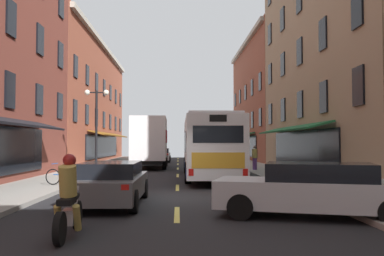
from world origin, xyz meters
TOP-DOWN VIEW (x-y plane):
  - ground_plane at (0.00, 0.00)m, footprint 34.80×80.00m
  - lane_centre_dashes at (0.00, -0.25)m, footprint 0.14×73.90m
  - sidewalk_left at (-5.90, 0.00)m, footprint 3.00×80.00m
  - sidewalk_right at (5.90, 0.00)m, footprint 3.00×80.00m
  - transit_bus at (1.68, 7.74)m, footprint 2.70×11.16m
  - box_truck at (-2.06, 16.56)m, footprint 2.55×8.00m
  - sedan_near at (-1.99, -1.81)m, footprint 1.93×4.58m
  - sedan_mid at (-1.76, 26.56)m, footprint 2.03×4.24m
  - sedan_far at (3.45, -4.11)m, footprint 5.10×3.09m
  - motorcycle_rider at (-2.15, -6.09)m, footprint 0.62×2.07m
  - bicycle_near at (-4.67, 2.83)m, footprint 1.68×0.54m
  - pedestrian_mid at (5.04, 12.40)m, footprint 0.36×0.36m
  - street_lamp_twin at (-4.74, 9.64)m, footprint 1.42×0.32m

SIDE VIEW (x-z plane):
  - ground_plane at x=0.00m, z-range -0.10..0.00m
  - lane_centre_dashes at x=0.00m, z-range 0.00..0.01m
  - sidewalk_left at x=-5.90m, z-range 0.00..0.14m
  - sidewalk_right at x=5.90m, z-range 0.00..0.14m
  - bicycle_near at x=-4.67m, z-range 0.05..0.96m
  - sedan_near at x=-1.99m, z-range 0.02..1.32m
  - sedan_far at x=3.45m, z-range 0.02..1.39m
  - sedan_mid at x=-1.76m, z-range 0.02..1.40m
  - motorcycle_rider at x=-2.15m, z-range -0.12..1.54m
  - pedestrian_mid at x=5.04m, z-range 0.16..1.74m
  - transit_bus at x=1.68m, z-range 0.08..3.32m
  - box_truck at x=-2.06m, z-range 0.08..3.79m
  - street_lamp_twin at x=-4.74m, z-range 0.41..5.26m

